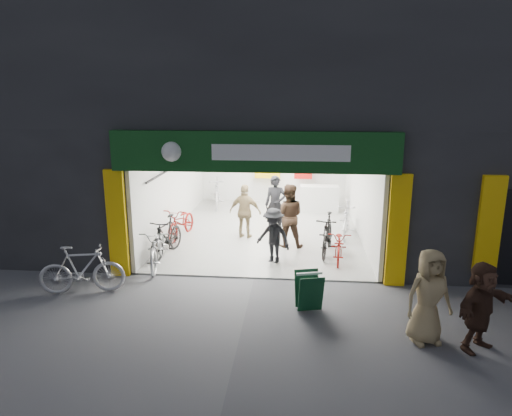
# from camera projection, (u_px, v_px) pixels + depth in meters

# --- Properties ---
(ground) EXTENTS (60.00, 60.00, 0.00)m
(ground) POSITION_uv_depth(u_px,v_px,m) (254.00, 279.00, 10.87)
(ground) COLOR #56565B
(ground) RESTS_ON ground
(building) EXTENTS (17.00, 10.27, 8.00)m
(building) POSITION_uv_depth(u_px,v_px,m) (297.00, 93.00, 14.56)
(building) COLOR #232326
(building) RESTS_ON ground
(bike_left_front) EXTENTS (0.99, 2.08, 1.05)m
(bike_left_front) POSITION_uv_depth(u_px,v_px,m) (158.00, 247.00, 11.55)
(bike_left_front) COLOR #BABBBF
(bike_left_front) RESTS_ON ground
(bike_left_midfront) EXTENTS (0.83, 1.89, 1.10)m
(bike_left_midfront) POSITION_uv_depth(u_px,v_px,m) (166.00, 237.00, 12.26)
(bike_left_midfront) COLOR black
(bike_left_midfront) RESTS_ON ground
(bike_left_midback) EXTENTS (0.92, 1.95, 0.99)m
(bike_left_midback) POSITION_uv_depth(u_px,v_px,m) (181.00, 222.00, 13.83)
(bike_left_midback) COLOR maroon
(bike_left_midback) RESTS_ON ground
(bike_left_back) EXTENTS (0.84, 2.04, 1.19)m
(bike_left_back) POSITION_uv_depth(u_px,v_px,m) (217.00, 193.00, 17.54)
(bike_left_back) COLOR #ADADB1
(bike_left_back) RESTS_ON ground
(bike_right_front) EXTENTS (0.85, 1.93, 1.12)m
(bike_right_front) POSITION_uv_depth(u_px,v_px,m) (327.00, 235.00, 12.42)
(bike_right_front) COLOR black
(bike_right_front) RESTS_ON ground
(bike_right_mid) EXTENTS (0.74, 1.70, 0.86)m
(bike_right_mid) POSITION_uv_depth(u_px,v_px,m) (339.00, 245.00, 11.98)
(bike_right_mid) COLOR maroon
(bike_right_mid) RESTS_ON ground
(bike_right_back) EXTENTS (0.81, 1.91, 1.11)m
(bike_right_back) POSITION_uv_depth(u_px,v_px,m) (346.00, 219.00, 13.94)
(bike_right_back) COLOR #B9B9BE
(bike_right_back) RESTS_ON ground
(parked_bike) EXTENTS (1.90, 0.92, 1.10)m
(parked_bike) POSITION_uv_depth(u_px,v_px,m) (82.00, 269.00, 9.98)
(parked_bike) COLOR silver
(parked_bike) RESTS_ON ground
(customer_a) EXTENTS (0.67, 0.44, 1.83)m
(customer_a) POSITION_uv_depth(u_px,v_px,m) (275.00, 205.00, 14.27)
(customer_a) COLOR black
(customer_a) RESTS_ON ground
(customer_b) EXTENTS (0.90, 0.70, 1.85)m
(customer_b) POSITION_uv_depth(u_px,v_px,m) (288.00, 216.00, 12.89)
(customer_b) COLOR #332217
(customer_b) RESTS_ON ground
(customer_c) EXTENTS (1.10, 0.94, 1.48)m
(customer_c) POSITION_uv_depth(u_px,v_px,m) (273.00, 236.00, 11.67)
(customer_c) COLOR black
(customer_c) RESTS_ON ground
(customer_d) EXTENTS (1.04, 0.58, 1.68)m
(customer_d) POSITION_uv_depth(u_px,v_px,m) (245.00, 212.00, 13.69)
(customer_d) COLOR #957F57
(customer_d) RESTS_ON ground
(pedestrian_near) EXTENTS (0.96, 0.75, 1.72)m
(pedestrian_near) POSITION_uv_depth(u_px,v_px,m) (428.00, 297.00, 7.93)
(pedestrian_near) COLOR #9A845A
(pedestrian_near) RESTS_ON ground
(pedestrian_far) EXTENTS (1.45, 1.26, 1.58)m
(pedestrian_far) POSITION_uv_depth(u_px,v_px,m) (481.00, 307.00, 7.71)
(pedestrian_far) COLOR #3D261B
(pedestrian_far) RESTS_ON ground
(sandwich_board) EXTENTS (0.61, 0.62, 0.78)m
(sandwich_board) POSITION_uv_depth(u_px,v_px,m) (309.00, 290.00, 9.22)
(sandwich_board) COLOR #0D371E
(sandwich_board) RESTS_ON ground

